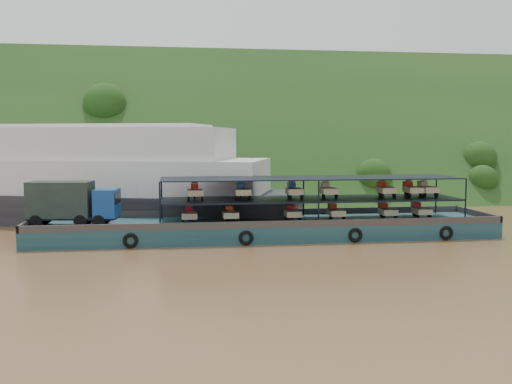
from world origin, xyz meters
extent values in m
plane|color=brown|center=(0.00, 0.00, 0.00)|extent=(160.00, 160.00, 0.00)
cube|color=#183513|center=(0.00, 36.00, 0.00)|extent=(140.00, 39.60, 39.60)
cube|color=#123441|center=(-1.60, 0.25, 0.60)|extent=(35.00, 7.00, 1.20)
cube|color=#592D19|center=(-1.60, 3.65, 1.45)|extent=(35.00, 0.20, 0.50)
cube|color=#592D19|center=(-1.60, -3.15, 1.45)|extent=(35.00, 0.20, 0.50)
cube|color=#592D19|center=(15.80, 0.25, 1.45)|extent=(0.20, 7.00, 0.50)
cube|color=#592D19|center=(-19.00, 0.25, 1.45)|extent=(0.20, 7.00, 0.50)
torus|color=black|center=(-11.60, -3.30, 0.55)|extent=(1.06, 0.26, 1.06)
torus|color=black|center=(-3.60, -3.30, 0.55)|extent=(1.06, 0.26, 1.06)
torus|color=black|center=(4.40, -3.30, 0.55)|extent=(1.06, 0.26, 1.06)
torus|color=black|center=(11.40, -3.30, 0.55)|extent=(1.06, 0.26, 1.06)
cylinder|color=black|center=(-18.36, -0.76, 1.66)|extent=(0.96, 0.44, 0.93)
cylinder|color=black|center=(-18.12, 1.17, 1.66)|extent=(0.96, 0.44, 0.93)
cylinder|color=black|center=(-15.24, -1.14, 1.66)|extent=(0.96, 0.44, 0.93)
cylinder|color=black|center=(-15.00, 0.79, 1.66)|extent=(0.96, 0.44, 0.93)
cylinder|color=black|center=(-13.95, -1.30, 1.66)|extent=(0.96, 0.44, 0.93)
cylinder|color=black|center=(-13.71, 0.63, 1.66)|extent=(0.96, 0.44, 0.93)
cube|color=black|center=(-15.85, -0.09, 1.80)|extent=(6.50, 2.80, 0.19)
cube|color=navy|center=(-13.46, -0.38, 2.87)|extent=(1.84, 2.40, 2.04)
cube|color=black|center=(-12.68, -0.48, 3.24)|extent=(0.28, 1.85, 0.83)
cube|color=black|center=(-16.77, 0.03, 3.15)|extent=(4.69, 2.75, 2.59)
cube|color=black|center=(1.90, 0.25, 2.86)|extent=(23.00, 5.00, 0.12)
cube|color=black|center=(1.90, 0.25, 4.50)|extent=(23.00, 5.00, 0.08)
cylinder|color=black|center=(-9.60, -2.25, 2.85)|extent=(0.12, 0.12, 3.30)
cylinder|color=black|center=(-9.60, 2.75, 2.85)|extent=(0.12, 0.12, 3.30)
cylinder|color=black|center=(1.90, -2.25, 2.85)|extent=(0.12, 0.12, 3.30)
cylinder|color=black|center=(1.90, 2.75, 2.85)|extent=(0.12, 0.12, 3.30)
cylinder|color=black|center=(13.40, -2.25, 2.85)|extent=(0.12, 0.12, 3.30)
cylinder|color=black|center=(13.40, 2.75, 2.85)|extent=(0.12, 0.12, 3.30)
cylinder|color=black|center=(-7.49, 1.30, 1.46)|extent=(0.12, 0.52, 0.52)
cylinder|color=black|center=(-7.99, -0.50, 1.46)|extent=(0.14, 0.52, 0.52)
cylinder|color=black|center=(-6.99, -0.50, 1.46)|extent=(0.14, 0.52, 0.52)
cube|color=tan|center=(-7.49, -0.15, 1.80)|extent=(1.15, 1.50, 0.44)
cube|color=#BB0E0C|center=(-7.49, 1.00, 1.98)|extent=(0.55, 0.80, 0.80)
cube|color=#BB0E0C|center=(-7.49, 0.80, 2.48)|extent=(0.50, 0.10, 0.10)
cylinder|color=black|center=(-4.39, 1.30, 1.46)|extent=(0.12, 0.52, 0.52)
cylinder|color=black|center=(-4.89, -0.50, 1.46)|extent=(0.14, 0.52, 0.52)
cylinder|color=black|center=(-3.89, -0.50, 1.46)|extent=(0.14, 0.52, 0.52)
cube|color=beige|center=(-4.39, -0.15, 1.80)|extent=(1.15, 1.50, 0.44)
cube|color=red|center=(-4.39, 1.00, 1.98)|extent=(0.55, 0.80, 0.80)
cube|color=red|center=(-4.39, 0.80, 2.48)|extent=(0.50, 0.10, 0.10)
cylinder|color=black|center=(0.40, 1.30, 1.46)|extent=(0.12, 0.52, 0.52)
cylinder|color=black|center=(-0.10, -0.50, 1.46)|extent=(0.14, 0.52, 0.52)
cylinder|color=black|center=(0.90, -0.50, 1.46)|extent=(0.14, 0.52, 0.52)
cube|color=beige|center=(0.40, -0.15, 1.80)|extent=(1.15, 1.50, 0.44)
cube|color=#B30B12|center=(0.40, 1.00, 1.98)|extent=(0.55, 0.80, 0.80)
cube|color=#B30B12|center=(0.40, 0.80, 2.48)|extent=(0.50, 0.10, 0.10)
cylinder|color=black|center=(3.85, 1.30, 1.46)|extent=(0.12, 0.52, 0.52)
cylinder|color=black|center=(3.35, -0.50, 1.46)|extent=(0.14, 0.52, 0.52)
cylinder|color=black|center=(4.35, -0.50, 1.46)|extent=(0.14, 0.52, 0.52)
cube|color=beige|center=(3.85, -0.15, 1.80)|extent=(1.15, 1.50, 0.44)
cube|color=#AA220B|center=(3.85, 1.00, 1.98)|extent=(0.55, 0.80, 0.80)
cube|color=#AA220B|center=(3.85, 0.80, 2.48)|extent=(0.50, 0.10, 0.10)
cylinder|color=black|center=(8.05, 1.30, 1.46)|extent=(0.12, 0.52, 0.52)
cylinder|color=black|center=(7.55, -0.50, 1.46)|extent=(0.14, 0.52, 0.52)
cylinder|color=black|center=(8.55, -0.50, 1.46)|extent=(0.14, 0.52, 0.52)
cube|color=beige|center=(8.05, -0.15, 1.80)|extent=(1.15, 1.50, 0.44)
cube|color=#AC180B|center=(8.05, 1.00, 1.98)|extent=(0.55, 0.80, 0.80)
cube|color=#AC180B|center=(8.05, 0.80, 2.48)|extent=(0.50, 0.10, 0.10)
cylinder|color=black|center=(10.86, 1.30, 1.46)|extent=(0.12, 0.52, 0.52)
cylinder|color=black|center=(10.36, -0.50, 1.46)|extent=(0.14, 0.52, 0.52)
cylinder|color=black|center=(11.36, -0.50, 1.46)|extent=(0.14, 0.52, 0.52)
cube|color=beige|center=(10.86, -0.15, 1.80)|extent=(1.15, 1.50, 0.44)
cube|color=#B00B1F|center=(10.86, 1.00, 1.98)|extent=(0.55, 0.80, 0.80)
cube|color=#B00B1F|center=(10.86, 0.80, 2.48)|extent=(0.50, 0.10, 0.10)
cylinder|color=black|center=(-7.04, 1.30, 3.18)|extent=(0.12, 0.52, 0.52)
cylinder|color=black|center=(-7.54, -0.50, 3.18)|extent=(0.14, 0.52, 0.52)
cylinder|color=black|center=(-6.54, -0.50, 3.18)|extent=(0.14, 0.52, 0.52)
cube|color=#C8B48D|center=(-7.04, -0.15, 3.52)|extent=(1.15, 1.50, 0.44)
cube|color=red|center=(-7.04, 1.00, 3.70)|extent=(0.55, 0.80, 0.80)
cube|color=red|center=(-7.04, 0.80, 4.20)|extent=(0.50, 0.10, 0.10)
cylinder|color=black|center=(-3.48, 1.30, 3.18)|extent=(0.12, 0.52, 0.52)
cylinder|color=black|center=(-3.98, -0.50, 3.18)|extent=(0.14, 0.52, 0.52)
cylinder|color=black|center=(-2.98, -0.50, 3.18)|extent=(0.14, 0.52, 0.52)
cube|color=beige|center=(-3.48, -0.15, 3.52)|extent=(1.15, 1.50, 0.44)
cube|color=#1A3D9C|center=(-3.48, 1.00, 3.70)|extent=(0.55, 0.80, 0.80)
cube|color=#1A3D9C|center=(-3.48, 0.80, 4.20)|extent=(0.50, 0.10, 0.10)
cylinder|color=black|center=(0.53, 1.30, 3.18)|extent=(0.12, 0.52, 0.52)
cylinder|color=black|center=(0.03, -0.50, 3.18)|extent=(0.14, 0.52, 0.52)
cylinder|color=black|center=(1.03, -0.50, 3.18)|extent=(0.14, 0.52, 0.52)
cube|color=#C3BA8A|center=(0.53, -0.15, 3.52)|extent=(1.15, 1.50, 0.44)
cube|color=#1A3E9C|center=(0.53, 1.00, 3.70)|extent=(0.55, 0.80, 0.80)
cube|color=#1A3E9C|center=(0.53, 0.80, 4.20)|extent=(0.50, 0.10, 0.10)
cylinder|color=black|center=(3.24, 1.30, 3.18)|extent=(0.12, 0.52, 0.52)
cylinder|color=black|center=(2.74, -0.50, 3.18)|extent=(0.14, 0.52, 0.52)
cylinder|color=black|center=(3.74, -0.50, 3.18)|extent=(0.14, 0.52, 0.52)
cube|color=beige|center=(3.24, -0.15, 3.52)|extent=(1.15, 1.50, 0.44)
cube|color=#CCB490|center=(3.24, 1.00, 3.70)|extent=(0.55, 0.80, 0.80)
cube|color=#CCB490|center=(3.24, 0.80, 4.20)|extent=(0.50, 0.10, 0.10)
cylinder|color=black|center=(7.90, 1.30, 3.18)|extent=(0.12, 0.52, 0.52)
cylinder|color=black|center=(7.40, -0.50, 3.18)|extent=(0.14, 0.52, 0.52)
cylinder|color=black|center=(8.40, -0.50, 3.18)|extent=(0.14, 0.52, 0.52)
cube|color=beige|center=(7.90, -0.15, 3.52)|extent=(1.15, 1.50, 0.44)
cube|color=red|center=(7.90, 1.00, 3.70)|extent=(0.55, 0.80, 0.80)
cube|color=red|center=(7.90, 0.80, 4.20)|extent=(0.50, 0.10, 0.10)
cylinder|color=black|center=(11.36, 1.30, 3.18)|extent=(0.12, 0.52, 0.52)
cylinder|color=black|center=(10.86, -0.50, 3.18)|extent=(0.14, 0.52, 0.52)
cylinder|color=black|center=(11.86, -0.50, 3.18)|extent=(0.14, 0.52, 0.52)
cube|color=beige|center=(11.36, -0.15, 3.52)|extent=(1.15, 1.50, 0.44)
cube|color=beige|center=(11.36, 1.00, 3.70)|extent=(0.55, 0.80, 0.80)
cube|color=beige|center=(11.36, 0.80, 4.20)|extent=(0.50, 0.10, 0.10)
cylinder|color=black|center=(10.11, 1.30, 3.18)|extent=(0.12, 0.52, 0.52)
cylinder|color=black|center=(9.61, -0.50, 3.18)|extent=(0.14, 0.52, 0.52)
cylinder|color=black|center=(10.61, -0.50, 3.18)|extent=(0.14, 0.52, 0.52)
cube|color=beige|center=(10.11, -0.15, 3.52)|extent=(1.15, 1.50, 0.44)
cube|color=red|center=(10.11, 1.00, 3.70)|extent=(0.55, 0.80, 0.80)
cube|color=red|center=(10.11, 0.80, 4.20)|extent=(0.50, 0.10, 0.10)
cube|color=black|center=(-18.51, 12.56, 1.31)|extent=(44.81, 23.67, 2.61)
cube|color=silver|center=(-18.51, 12.56, 4.14)|extent=(38.25, 20.64, 3.05)
cube|color=silver|center=(-18.51, 12.56, 7.08)|extent=(31.70, 17.61, 2.83)
cube|color=silver|center=(-18.51, 12.56, 8.66)|extent=(27.22, 15.24, 0.33)
camera|label=1|loc=(-8.43, -42.74, 7.54)|focal=40.00mm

